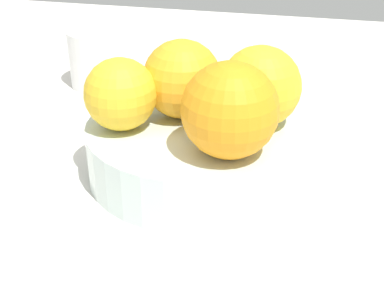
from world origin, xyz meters
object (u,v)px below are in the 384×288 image
at_px(orange_in_bowl_0, 120,94).
at_px(ceramic_cup, 98,58).
at_px(fruit_bowl, 192,150).
at_px(orange_in_bowl_1, 260,86).
at_px(orange_in_bowl_2, 182,79).
at_px(orange_in_bowl_3, 230,110).

height_order(orange_in_bowl_0, ceramic_cup, orange_in_bowl_0).
distance_m(fruit_bowl, orange_in_bowl_1, 0.08).
distance_m(orange_in_bowl_0, orange_in_bowl_2, 0.06).
height_order(fruit_bowl, orange_in_bowl_2, orange_in_bowl_2).
xyz_separation_m(orange_in_bowl_0, orange_in_bowl_1, (0.11, 0.03, 0.00)).
relative_size(orange_in_bowl_1, ceramic_cup, 1.00).
relative_size(orange_in_bowl_3, ceramic_cup, 1.08).
bearing_deg(orange_in_bowl_0, ceramic_cup, 117.59).
bearing_deg(ceramic_cup, orange_in_bowl_2, -47.56).
bearing_deg(orange_in_bowl_0, fruit_bowl, 17.59).
bearing_deg(orange_in_bowl_2, fruit_bowl, -53.16).
bearing_deg(fruit_bowl, ceramic_cup, 131.93).
height_order(orange_in_bowl_2, ceramic_cup, orange_in_bowl_2).
distance_m(orange_in_bowl_1, orange_in_bowl_3, 0.06).
relative_size(fruit_bowl, ceramic_cup, 2.67).
bearing_deg(fruit_bowl, orange_in_bowl_2, 126.84).
distance_m(fruit_bowl, orange_in_bowl_2, 0.06).
bearing_deg(orange_in_bowl_0, orange_in_bowl_1, 16.45).
relative_size(orange_in_bowl_0, orange_in_bowl_1, 0.88).
distance_m(orange_in_bowl_2, ceramic_cup, 0.22).
bearing_deg(ceramic_cup, orange_in_bowl_3, -47.96).
relative_size(fruit_bowl, orange_in_bowl_1, 2.66).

